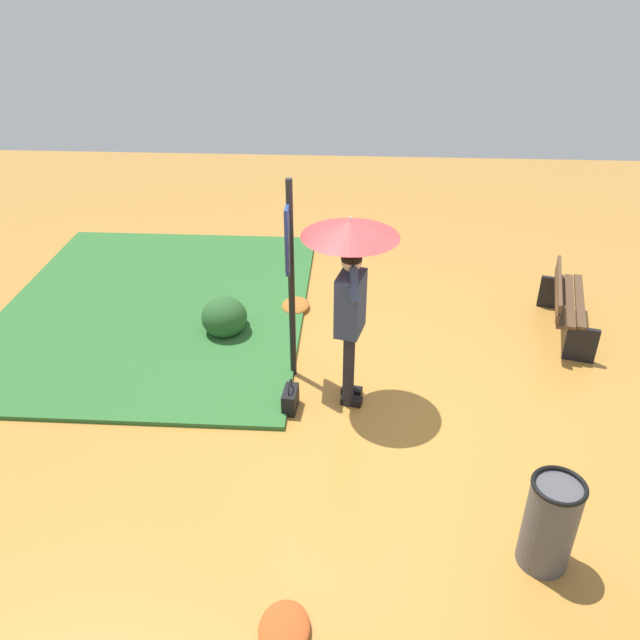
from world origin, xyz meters
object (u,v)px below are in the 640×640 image
(person_with_umbrella, at_px, (350,266))
(trash_bin, at_px, (550,523))
(info_sign_post, at_px, (290,259))
(park_bench, at_px, (565,304))
(handbag, at_px, (290,399))

(person_with_umbrella, xyz_separation_m, trash_bin, (-2.09, -1.60, -1.13))
(info_sign_post, xyz_separation_m, trash_bin, (-2.45, -2.23, -1.03))
(park_bench, relative_size, trash_bin, 1.71)
(person_with_umbrella, distance_m, info_sign_post, 0.73)
(info_sign_post, relative_size, park_bench, 1.61)
(info_sign_post, relative_size, handbag, 6.22)
(person_with_umbrella, height_order, handbag, person_with_umbrella)
(person_with_umbrella, xyz_separation_m, info_sign_post, (0.36, 0.63, -0.11))
(park_bench, xyz_separation_m, trash_bin, (-3.55, 1.06, 0.02))
(handbag, bearing_deg, info_sign_post, 3.28)
(handbag, relative_size, trash_bin, 0.44)
(handbag, relative_size, park_bench, 0.26)
(person_with_umbrella, relative_size, trash_bin, 2.45)
(person_with_umbrella, relative_size, info_sign_post, 0.89)
(person_with_umbrella, xyz_separation_m, handbag, (-0.29, 0.59, -1.42))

